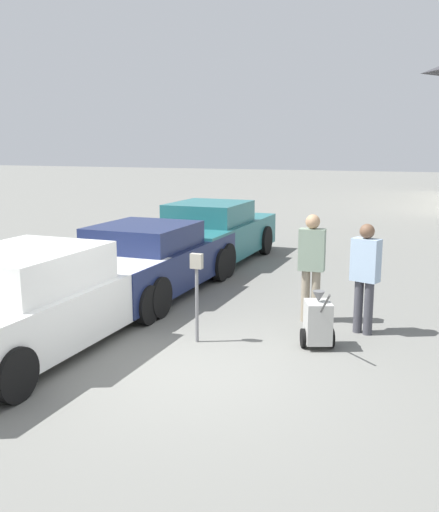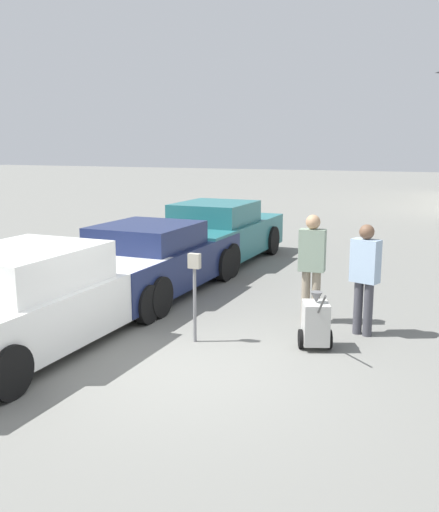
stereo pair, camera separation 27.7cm
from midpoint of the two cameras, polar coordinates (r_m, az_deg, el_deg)
name	(u,v)px [view 2 (the right image)]	position (r m, az deg, el deg)	size (l,w,h in m)	color
ground_plane	(184,369)	(7.65, -2.53, -11.25)	(120.00, 120.00, 0.00)	slate
parked_car_white	(34,301)	(8.63, -17.21, -4.33)	(2.05, 5.01, 1.49)	silver
parked_car_navy	(151,260)	(11.34, -6.13, -0.38)	(2.09, 4.63, 1.39)	#19234C
parked_car_teal	(217,234)	(14.25, 0.35, 2.23)	(2.08, 4.73, 1.51)	#23666B
parking_meter	(195,281)	(8.38, -1.57, -2.49)	(0.18, 0.09, 1.35)	slate
person_worker	(312,261)	(9.43, 10.05, -0.54)	(0.43, 0.25, 1.80)	gray
person_supervisor	(365,273)	(8.99, 15.19, -1.63)	(0.47, 0.34, 1.73)	#3F3F47
equipment_cart	(316,323)	(8.39, 10.52, -6.58)	(0.57, 0.99, 1.00)	#B2B2AD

